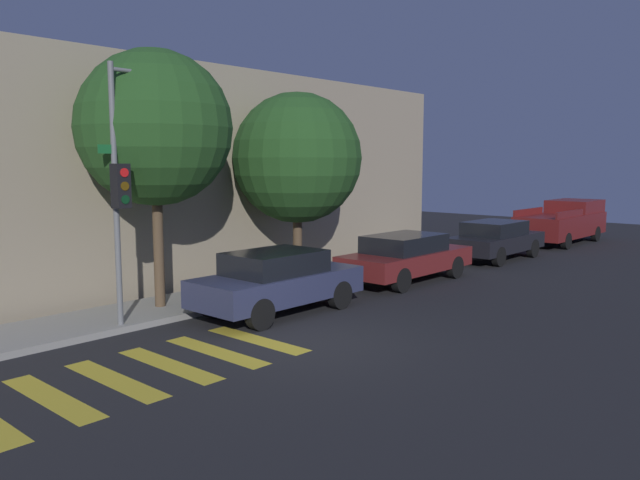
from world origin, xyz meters
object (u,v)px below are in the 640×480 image
at_px(sedan_near_corner, 277,281).
at_px(pickup_truck, 563,221).
at_px(traffic_light_pole, 134,161).
at_px(tree_midblock, 297,158).
at_px(sedan_far_end, 495,239).
at_px(sedan_middle, 406,257).
at_px(tree_near_corner, 155,128).

height_order(sedan_near_corner, pickup_truck, pickup_truck).
distance_m(traffic_light_pole, tree_midblock, 5.89).
bearing_deg(traffic_light_pole, pickup_truck, -3.56).
bearing_deg(traffic_light_pole, sedan_far_end, -5.21).
height_order(sedan_middle, tree_near_corner, tree_near_corner).
relative_size(traffic_light_pole, tree_midblock, 1.00).
distance_m(traffic_light_pole, sedan_near_corner, 4.19).
bearing_deg(tree_near_corner, pickup_truck, -6.43).
relative_size(pickup_truck, tree_midblock, 1.03).
xyz_separation_m(sedan_middle, sedan_far_end, (5.74, 0.00, -0.00)).
bearing_deg(tree_near_corner, tree_midblock, 0.00).
bearing_deg(sedan_far_end, pickup_truck, -0.00).
bearing_deg(tree_midblock, traffic_light_pole, -171.14).
relative_size(tree_near_corner, tree_midblock, 1.11).
relative_size(sedan_far_end, tree_near_corner, 0.74).
xyz_separation_m(sedan_near_corner, tree_midblock, (2.93, 2.18, 2.86)).
relative_size(sedan_near_corner, tree_near_corner, 0.69).
distance_m(traffic_light_pole, pickup_truck, 20.64).
xyz_separation_m(sedan_near_corner, sedan_far_end, (11.05, 0.00, -0.03)).
xyz_separation_m(sedan_middle, tree_near_corner, (-7.06, 2.18, 3.54)).
xyz_separation_m(sedan_near_corner, tree_near_corner, (-1.76, 2.18, 3.51)).
relative_size(sedan_near_corner, pickup_truck, 0.74).
bearing_deg(tree_near_corner, sedan_far_end, -9.65).
bearing_deg(sedan_middle, tree_midblock, 137.44).
relative_size(sedan_middle, sedan_far_end, 1.04).
height_order(sedan_far_end, tree_midblock, tree_midblock).
relative_size(sedan_near_corner, sedan_far_end, 0.94).
bearing_deg(traffic_light_pole, sedan_middle, -8.82).
xyz_separation_m(sedan_far_end, pickup_truck, (6.51, -0.00, 0.19)).
distance_m(tree_near_corner, tree_midblock, 4.73).
bearing_deg(sedan_far_end, traffic_light_pole, 174.79).
bearing_deg(traffic_light_pole, tree_midblock, 8.86).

